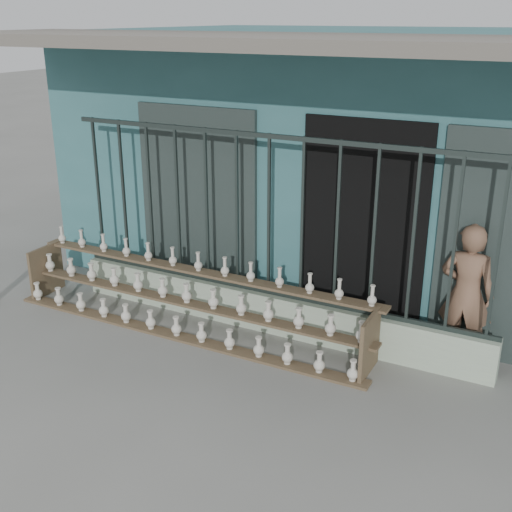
% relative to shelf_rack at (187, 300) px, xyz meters
% --- Properties ---
extents(ground, '(60.00, 60.00, 0.00)m').
position_rel_shelf_rack_xyz_m(ground, '(0.83, -0.88, -0.36)').
color(ground, slate).
extents(workshop_building, '(7.40, 6.60, 3.21)m').
position_rel_shelf_rack_xyz_m(workshop_building, '(0.83, 3.35, 1.26)').
color(workshop_building, '#316367').
rests_on(workshop_building, ground).
extents(parapet_wall, '(5.00, 0.20, 0.45)m').
position_rel_shelf_rack_xyz_m(parapet_wall, '(0.83, 0.42, -0.14)').
color(parapet_wall, '#A4B69C').
rests_on(parapet_wall, ground).
extents(security_fence, '(5.00, 0.04, 1.80)m').
position_rel_shelf_rack_xyz_m(security_fence, '(0.83, 0.42, 0.99)').
color(security_fence, '#283330').
rests_on(security_fence, parapet_wall).
extents(shelf_rack, '(4.50, 0.68, 0.85)m').
position_rel_shelf_rack_xyz_m(shelf_rack, '(0.00, 0.00, 0.00)').
color(shelf_rack, brown).
rests_on(shelf_rack, ground).
extents(elderly_woman, '(0.55, 0.37, 1.49)m').
position_rel_shelf_rack_xyz_m(elderly_woman, '(2.91, 0.73, 0.38)').
color(elderly_woman, brown).
rests_on(elderly_woman, ground).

